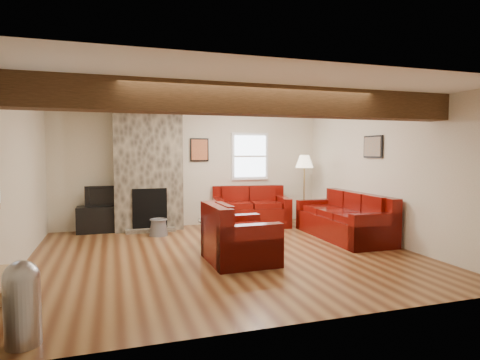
{
  "coord_description": "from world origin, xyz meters",
  "views": [
    {
      "loc": [
        -1.72,
        -6.15,
        1.65
      ],
      "look_at": [
        0.37,
        0.4,
        1.17
      ],
      "focal_mm": 30.0,
      "sensor_mm": 36.0,
      "label": 1
    }
  ],
  "objects_px": {
    "sofa_three": "(343,216)",
    "loveseat": "(251,206)",
    "television": "(104,196)",
    "floor_lamp": "(304,165)",
    "coffee_table": "(226,233)",
    "armchair_red": "(240,233)",
    "tv_cabinet": "(104,219)"
  },
  "relations": [
    {
      "from": "sofa_three",
      "to": "loveseat",
      "type": "height_order",
      "value": "loveseat"
    },
    {
      "from": "television",
      "to": "floor_lamp",
      "type": "relative_size",
      "value": 0.46
    },
    {
      "from": "loveseat",
      "to": "floor_lamp",
      "type": "height_order",
      "value": "floor_lamp"
    },
    {
      "from": "loveseat",
      "to": "coffee_table",
      "type": "relative_size",
      "value": 1.67
    },
    {
      "from": "sofa_three",
      "to": "coffee_table",
      "type": "xyz_separation_m",
      "value": [
        -2.33,
        -0.02,
        -0.19
      ]
    },
    {
      "from": "floor_lamp",
      "to": "sofa_three",
      "type": "bearing_deg",
      "value": -88.52
    },
    {
      "from": "television",
      "to": "floor_lamp",
      "type": "distance_m",
      "value": 4.4
    },
    {
      "from": "television",
      "to": "loveseat",
      "type": "bearing_deg",
      "value": -5.52
    },
    {
      "from": "loveseat",
      "to": "television",
      "type": "height_order",
      "value": "television"
    },
    {
      "from": "armchair_red",
      "to": "coffee_table",
      "type": "height_order",
      "value": "armchair_red"
    },
    {
      "from": "floor_lamp",
      "to": "loveseat",
      "type": "bearing_deg",
      "value": 172.95
    },
    {
      "from": "sofa_three",
      "to": "armchair_red",
      "type": "xyz_separation_m",
      "value": [
        -2.39,
        -0.99,
        0.01
      ]
    },
    {
      "from": "sofa_three",
      "to": "coffee_table",
      "type": "relative_size",
      "value": 2.25
    },
    {
      "from": "sofa_three",
      "to": "television",
      "type": "distance_m",
      "value": 4.83
    },
    {
      "from": "tv_cabinet",
      "to": "television",
      "type": "distance_m",
      "value": 0.48
    },
    {
      "from": "television",
      "to": "tv_cabinet",
      "type": "bearing_deg",
      "value": 0.0
    },
    {
      "from": "tv_cabinet",
      "to": "television",
      "type": "height_order",
      "value": "television"
    },
    {
      "from": "tv_cabinet",
      "to": "television",
      "type": "xyz_separation_m",
      "value": [
        0.0,
        0.0,
        0.48
      ]
    },
    {
      "from": "loveseat",
      "to": "tv_cabinet",
      "type": "xyz_separation_m",
      "value": [
        -3.1,
        0.3,
        -0.17
      ]
    },
    {
      "from": "armchair_red",
      "to": "coffee_table",
      "type": "relative_size",
      "value": 1.09
    },
    {
      "from": "armchair_red",
      "to": "floor_lamp",
      "type": "distance_m",
      "value": 3.59
    },
    {
      "from": "armchair_red",
      "to": "coffee_table",
      "type": "bearing_deg",
      "value": -5.16
    },
    {
      "from": "armchair_red",
      "to": "floor_lamp",
      "type": "height_order",
      "value": "floor_lamp"
    },
    {
      "from": "coffee_table",
      "to": "television",
      "type": "xyz_separation_m",
      "value": [
        -2.05,
        2.03,
        0.51
      ]
    },
    {
      "from": "coffee_table",
      "to": "tv_cabinet",
      "type": "bearing_deg",
      "value": 135.32
    },
    {
      "from": "coffee_table",
      "to": "tv_cabinet",
      "type": "relative_size",
      "value": 0.92
    },
    {
      "from": "loveseat",
      "to": "coffee_table",
      "type": "height_order",
      "value": "loveseat"
    },
    {
      "from": "loveseat",
      "to": "television",
      "type": "relative_size",
      "value": 2.25
    },
    {
      "from": "tv_cabinet",
      "to": "television",
      "type": "relative_size",
      "value": 1.47
    },
    {
      "from": "coffee_table",
      "to": "sofa_three",
      "type": "bearing_deg",
      "value": 0.45
    },
    {
      "from": "tv_cabinet",
      "to": "floor_lamp",
      "type": "relative_size",
      "value": 0.68
    },
    {
      "from": "sofa_three",
      "to": "tv_cabinet",
      "type": "distance_m",
      "value": 4.82
    }
  ]
}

